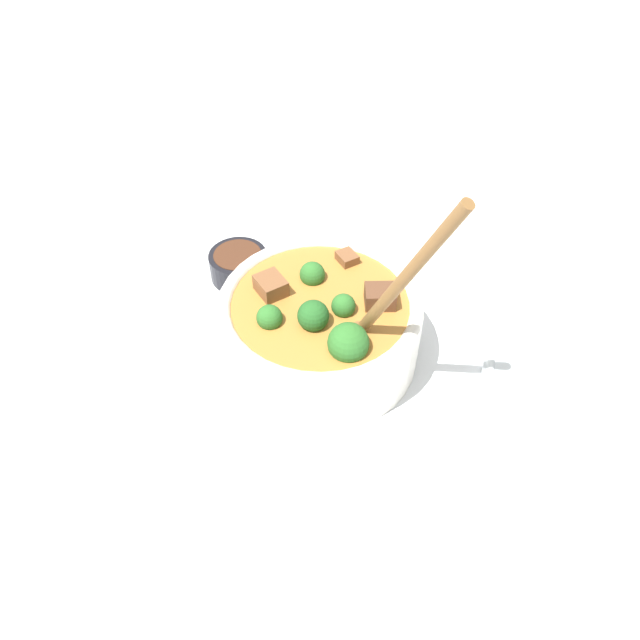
# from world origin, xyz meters

# --- Properties ---
(ground_plane) EXTENTS (4.00, 4.00, 0.00)m
(ground_plane) POSITION_xyz_m (0.00, 0.00, 0.00)
(ground_plane) COLOR silver
(stew_bowl) EXTENTS (0.24, 0.22, 0.28)m
(stew_bowl) POSITION_xyz_m (0.00, 0.00, 0.05)
(stew_bowl) COLOR white
(stew_bowl) RESTS_ON ground_plane
(condiment_bowl) EXTENTS (0.08, 0.08, 0.04)m
(condiment_bowl) POSITION_xyz_m (-0.16, -0.08, 0.02)
(condiment_bowl) COLOR black
(condiment_bowl) RESTS_ON ground_plane
(empty_plate) EXTENTS (0.19, 0.19, 0.02)m
(empty_plate) POSITION_xyz_m (0.10, 0.26, 0.01)
(empty_plate) COLOR white
(empty_plate) RESTS_ON ground_plane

